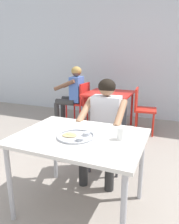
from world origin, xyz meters
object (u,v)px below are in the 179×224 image
(chair_foreground, at_px, (109,130))
(chair_red_left, at_px, (80,100))
(thali_tray, at_px, (76,136))
(drinking_cup, at_px, (121,133))
(table_background_red, at_px, (109,97))
(chair_red_right, at_px, (142,107))
(table_foreground, at_px, (80,144))
(patron_background, at_px, (73,90))
(diner_foreground, at_px, (104,120))

(chair_foreground, distance_m, chair_red_left, 1.81)
(thali_tray, bearing_deg, drinking_cup, 16.17)
(table_background_red, xyz_separation_m, chair_red_left, (-0.64, 0.04, -0.13))
(table_background_red, height_order, chair_red_right, chair_red_right)
(table_background_red, height_order, chair_red_left, chair_red_left)
(table_foreground, height_order, table_background_red, table_foreground)
(drinking_cup, relative_size, chair_red_right, 0.12)
(table_foreground, xyz_separation_m, chair_red_left, (-1.10, 2.35, -0.16))
(table_background_red, bearing_deg, chair_foreground, -72.34)
(drinking_cup, xyz_separation_m, chair_red_left, (-1.46, 2.29, -0.29))
(table_foreground, relative_size, drinking_cup, 10.58)
(drinking_cup, xyz_separation_m, chair_red_right, (-0.18, 2.23, -0.30))
(chair_red_right, bearing_deg, patron_background, 179.67)
(drinking_cup, height_order, table_background_red, drinking_cup)
(diner_foreground, height_order, chair_red_left, diner_foreground)
(table_foreground, xyz_separation_m, thali_tray, (-0.01, -0.05, 0.09))
(table_background_red, distance_m, patron_background, 0.80)
(chair_red_left, relative_size, chair_red_right, 1.03)
(drinking_cup, xyz_separation_m, diner_foreground, (-0.36, 0.62, -0.11))
(table_foreground, distance_m, patron_background, 2.62)
(table_foreground, bearing_deg, patron_background, 118.60)
(table_foreground, height_order, chair_foreground, chair_foreground)
(chair_red_left, bearing_deg, chair_foreground, -53.01)
(table_background_red, height_order, patron_background, patron_background)
(chair_red_right, bearing_deg, drinking_cup, -85.38)
(thali_tray, height_order, diner_foreground, diner_foreground)
(drinking_cup, height_order, chair_foreground, chair_foreground)
(chair_red_right, bearing_deg, table_foreground, -94.32)
(chair_foreground, relative_size, diner_foreground, 0.75)
(thali_tray, bearing_deg, chair_red_right, 85.50)
(table_background_red, bearing_deg, table_foreground, -78.69)
(thali_tray, xyz_separation_m, diner_foreground, (0.01, 0.73, -0.06))
(thali_tray, distance_m, diner_foreground, 0.73)
(table_background_red, bearing_deg, chair_red_right, -1.37)
(table_foreground, xyz_separation_m, chair_foreground, (-0.02, 0.90, -0.18))
(thali_tray, relative_size, chair_red_left, 0.37)
(thali_tray, distance_m, chair_red_right, 2.36)
(diner_foreground, bearing_deg, thali_tray, -90.59)
(thali_tray, bearing_deg, table_foreground, 77.51)
(thali_tray, bearing_deg, patron_background, 117.87)
(table_background_red, relative_size, chair_red_left, 1.02)
(thali_tray, distance_m, chair_foreground, 0.99)
(thali_tray, bearing_deg, chair_foreground, 90.26)
(drinking_cup, height_order, chair_red_left, chair_red_left)
(thali_tray, distance_m, drinking_cup, 0.38)
(thali_tray, relative_size, diner_foreground, 0.28)
(drinking_cup, distance_m, chair_red_left, 2.73)
(chair_foreground, distance_m, table_background_red, 1.48)
(chair_foreground, bearing_deg, table_background_red, 107.66)
(table_foreground, xyz_separation_m, chair_red_right, (0.17, 2.29, -0.17))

